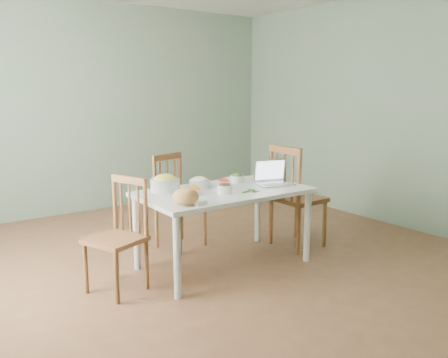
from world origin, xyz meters
TOP-DOWN VIEW (x-y plane):
  - floor at (0.00, 0.00)m, footprint 5.00×5.00m
  - wall_back at (0.00, 2.50)m, footprint 5.00×0.00m
  - wall_right at (2.50, 0.00)m, footprint 0.00×5.00m
  - dining_table at (0.09, -0.14)m, footprint 1.50×0.85m
  - chair_far at (0.03, 0.54)m, footprint 0.50×0.49m
  - chair_left at (-0.93, -0.10)m, footprint 0.50×0.51m
  - chair_right at (1.02, -0.12)m, footprint 0.45×0.47m
  - bread_boule at (-0.47, -0.41)m, footprint 0.22×0.22m
  - butter_stick at (-0.38, -0.50)m, footprint 0.11×0.06m
  - bowl_squash at (-0.36, 0.11)m, footprint 0.31×0.31m
  - bowl_carrot at (-0.23, -0.15)m, footprint 0.17×0.17m
  - bowl_onion at (-0.04, 0.07)m, footprint 0.23×0.23m
  - bowl_mushroom at (0.02, -0.24)m, footprint 0.17×0.17m
  - bowl_redpep at (0.15, -0.05)m, footprint 0.13×0.13m
  - bowl_broccoli at (0.40, 0.08)m, footprint 0.17×0.17m
  - flatbread at (0.41, 0.17)m, footprint 0.23×0.23m
  - basil_bunch at (0.23, -0.32)m, footprint 0.19×0.19m
  - laptop at (0.62, -0.24)m, footprint 0.38×0.34m

SIDE VIEW (x-z plane):
  - floor at x=0.00m, z-range 0.00..0.00m
  - dining_table at x=0.09m, z-range 0.00..0.70m
  - chair_left at x=-0.93m, z-range 0.00..0.91m
  - chair_far at x=0.03m, z-range 0.00..0.94m
  - chair_right at x=1.02m, z-range 0.00..1.04m
  - flatbread at x=0.41m, z-range 0.70..0.72m
  - basil_bunch at x=0.23m, z-range 0.70..0.73m
  - butter_stick at x=-0.38m, z-range 0.70..0.73m
  - bowl_carrot at x=-0.23m, z-range 0.70..0.78m
  - bowl_redpep at x=0.15m, z-range 0.70..0.78m
  - bowl_broccoli at x=0.40m, z-range 0.70..0.79m
  - bowl_mushroom at x=0.02m, z-range 0.70..0.79m
  - bowl_onion at x=-0.04m, z-range 0.70..0.81m
  - bread_boule at x=-0.47m, z-range 0.70..0.84m
  - bowl_squash at x=-0.36m, z-range 0.70..0.85m
  - laptop at x=0.62m, z-range 0.70..0.93m
  - wall_back at x=0.00m, z-range 0.00..2.70m
  - wall_right at x=2.50m, z-range 0.00..2.70m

